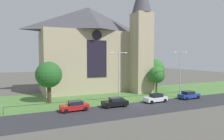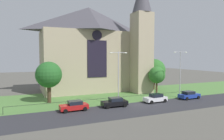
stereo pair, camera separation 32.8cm
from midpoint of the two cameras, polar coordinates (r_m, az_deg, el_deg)
ground at (r=43.86m, az=0.40°, el=-7.00°), size 160.00×160.00×0.00m
road_asphalt at (r=33.51m, az=8.90°, el=-10.40°), size 120.00×8.00×0.01m
grass_verge at (r=42.08m, az=1.52°, el=-7.46°), size 120.00×20.00×0.01m
church_building at (r=49.92m, az=-5.22°, el=6.12°), size 23.20×16.20×26.00m
iron_railing at (r=35.93m, az=1.53°, el=-7.79°), size 35.15×0.07×1.13m
tree_left_near at (r=37.83m, az=-16.96°, el=-1.32°), size 4.62×4.62×7.30m
tree_right_near at (r=45.34m, az=12.57°, el=-1.38°), size 3.63×3.63×6.04m
tree_right_far at (r=52.04m, az=11.86°, el=-0.02°), size 5.52×5.52×7.62m
streetlamp_near at (r=35.34m, az=2.07°, el=-0.28°), size 3.37×0.26×9.06m
streetlamp_far at (r=43.01m, az=18.68°, el=0.39°), size 3.37×0.26×9.28m
parked_car_red at (r=31.81m, az=-10.20°, el=-9.81°), size 4.27×2.16×1.51m
parked_car_black at (r=33.76m, az=1.04°, el=-8.96°), size 4.26×2.14×1.51m
parked_car_white at (r=37.85m, az=12.25°, el=-7.66°), size 4.26×2.15×1.51m
parked_car_blue at (r=42.66m, az=20.86°, el=-6.54°), size 4.25×2.11×1.51m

